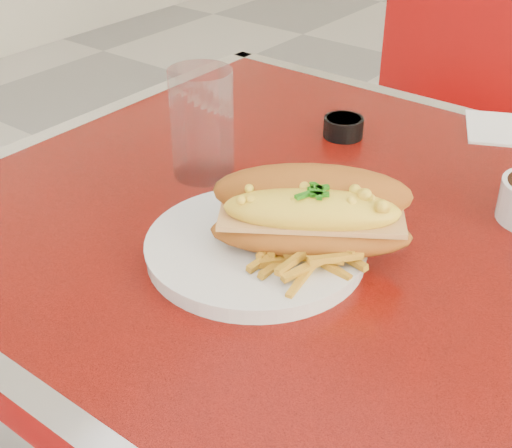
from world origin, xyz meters
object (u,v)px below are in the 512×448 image
Objects in this scene: water_tumbler at (202,123)px; mac_hoagie at (312,212)px; sauce_cup_left at (343,126)px; dinner_plate at (256,247)px; fork at (314,253)px; diner_table at (423,370)px.

mac_hoagie is at bearing -19.13° from water_tumbler.
sauce_cup_left is at bearing 82.10° from mac_hoagie.
sauce_cup_left is 0.46× the size of water_tumbler.
dinner_plate is 2.05× the size of fork.
dinner_plate and fork have the same top height.
fork is at bearing 17.98° from dinner_plate.
mac_hoagie reaches higher than fork.
diner_table is 8.26× the size of fork.
sauce_cup_left is (-0.26, 0.21, 0.18)m from diner_table.
dinner_plate is 0.21m from water_tumbler.
water_tumbler reaches higher than diner_table.
fork is (0.01, -0.01, -0.04)m from mac_hoagie.
fork is at bearing -20.73° from water_tumbler.
mac_hoagie is 0.24m from water_tumbler.
mac_hoagie is (-0.12, -0.08, 0.22)m from diner_table.
dinner_plate is at bearing -179.70° from mac_hoagie.
mac_hoagie is 0.04m from fork.
mac_hoagie is 1.58× the size of fork.
water_tumbler is at bearing -179.03° from diner_table.
sauce_cup_left is at bearing 68.30° from water_tumbler.
fork is 0.34m from sauce_cup_left.
sauce_cup_left is (-0.14, 0.29, -0.04)m from mac_hoagie.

